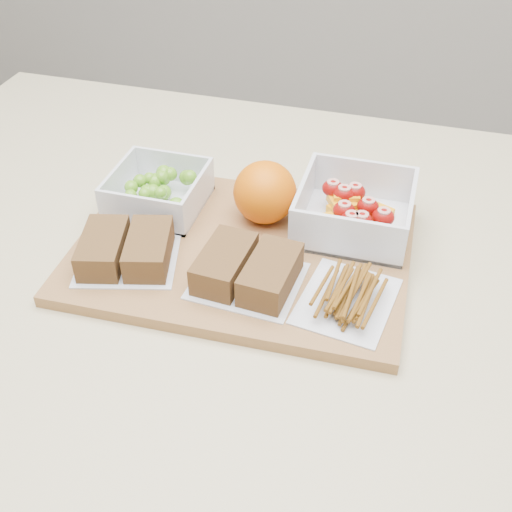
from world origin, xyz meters
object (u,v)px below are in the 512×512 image
object	(u,v)px
cutting_board	(242,252)
orange	(265,192)
pretzel_bag	(348,293)
sandwich_bag_left	(126,249)
grape_container	(159,191)
fruit_container	(354,212)
sandwich_bag_center	(247,270)

from	to	relation	value
cutting_board	orange	size ratio (longest dim) A/B	5.05
orange	pretzel_bag	bearing A→B (deg)	-44.58
orange	sandwich_bag_left	size ratio (longest dim) A/B	0.58
grape_container	orange	bearing A→B (deg)	3.32
cutting_board	orange	world-z (taller)	orange
pretzel_bag	sandwich_bag_left	bearing A→B (deg)	-179.74
cutting_board	sandwich_bag_left	distance (m)	0.15
grape_container	fruit_container	distance (m)	0.26
sandwich_bag_left	pretzel_bag	size ratio (longest dim) A/B	1.06
cutting_board	pretzel_bag	xyz separation A→B (m)	(0.15, -0.06, 0.02)
cutting_board	fruit_container	bearing A→B (deg)	30.93
pretzel_bag	fruit_container	bearing A→B (deg)	96.70
grape_container	sandwich_bag_center	xyz separation A→B (m)	(0.16, -0.12, -0.00)
grape_container	fruit_container	xyz separation A→B (m)	(0.26, 0.02, 0.00)
fruit_container	grape_container	bearing A→B (deg)	-175.18
fruit_container	sandwich_bag_left	bearing A→B (deg)	-150.13
sandwich_bag_center	orange	bearing A→B (deg)	96.38
cutting_board	pretzel_bag	world-z (taller)	pretzel_bag
sandwich_bag_center	sandwich_bag_left	bearing A→B (deg)	-178.71
sandwich_bag_center	fruit_container	bearing A→B (deg)	54.50
orange	fruit_container	bearing A→B (deg)	6.68
cutting_board	grape_container	xyz separation A→B (m)	(-0.14, 0.06, 0.03)
grape_container	fruit_container	world-z (taller)	fruit_container
fruit_container	sandwich_bag_center	world-z (taller)	fruit_container
orange	sandwich_bag_center	xyz separation A→B (m)	(0.01, -0.13, -0.02)
sandwich_bag_center	pretzel_bag	distance (m)	0.12
sandwich_bag_center	pretzel_bag	xyz separation A→B (m)	(0.12, -0.00, -0.01)
sandwich_bag_left	sandwich_bag_center	size ratio (longest dim) A/B	1.10
sandwich_bag_left	cutting_board	bearing A→B (deg)	26.99
cutting_board	fruit_container	xyz separation A→B (m)	(0.13, 0.08, 0.03)
grape_container	sandwich_bag_center	world-z (taller)	grape_container
cutting_board	orange	bearing A→B (deg)	78.80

